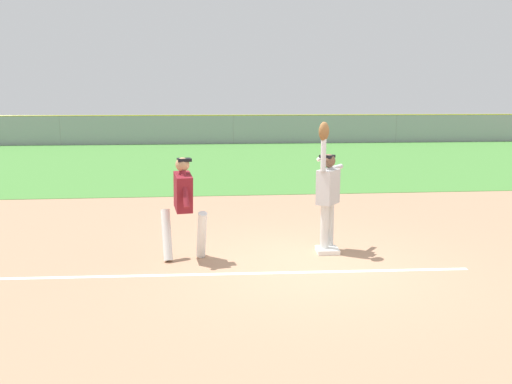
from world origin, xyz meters
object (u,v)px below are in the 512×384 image
at_px(fielder, 328,189).
at_px(parked_car_green, 149,130).
at_px(runner, 183,201).
at_px(parked_car_silver, 286,129).
at_px(baseball, 319,160).
at_px(first_base, 327,250).
at_px(parked_car_white, 220,129).
at_px(parked_car_tan, 349,128).

xyz_separation_m(fielder, parked_car_green, (-5.77, 25.61, -0.45)).
bearing_deg(runner, parked_car_silver, 67.38).
bearing_deg(baseball, first_base, -66.33).
distance_m(runner, baseball, 2.47).
distance_m(parked_car_white, parked_car_tan, 8.77).
xyz_separation_m(baseball, parked_car_silver, (3.36, 25.29, -0.93)).
distance_m(runner, parked_car_tan, 28.13).
height_order(parked_car_white, parked_car_silver, same).
xyz_separation_m(runner, parked_car_white, (1.33, 25.94, -0.32)).
height_order(runner, parked_car_silver, runner).
distance_m(first_base, runner, 2.66).
height_order(parked_car_silver, parked_car_tan, same).
xyz_separation_m(fielder, parked_car_tan, (7.62, 26.00, -0.45)).
bearing_deg(first_base, parked_car_green, 102.66).
height_order(first_base, parked_car_tan, parked_car_tan).
height_order(baseball, parked_car_white, baseball).
bearing_deg(parked_car_silver, parked_car_tan, 3.07).
relative_size(parked_car_white, parked_car_silver, 0.98).
xyz_separation_m(baseball, parked_car_green, (-5.65, 25.41, -0.93)).
bearing_deg(parked_car_tan, parked_car_green, 179.48).
relative_size(first_base, fielder, 0.17).
height_order(runner, parked_car_tan, runner).
xyz_separation_m(first_base, baseball, (-0.13, 0.29, 1.57)).
bearing_deg(parked_car_tan, first_base, -108.48).
xyz_separation_m(fielder, parked_car_white, (-1.14, 25.68, -0.45)).
bearing_deg(parked_car_white, parked_car_tan, 1.43).
xyz_separation_m(parked_car_white, parked_car_silver, (4.38, -0.19, 0.00)).
bearing_deg(runner, fielder, -4.15).
distance_m(baseball, parked_car_tan, 26.96).
relative_size(first_base, baseball, 5.14).
height_order(parked_car_white, parked_car_tan, same).
bearing_deg(parked_car_green, first_base, -83.29).
relative_size(runner, parked_car_tan, 0.38).
bearing_deg(parked_car_green, baseball, -83.43).
height_order(fielder, runner, fielder).
bearing_deg(runner, parked_car_white, 76.95).
distance_m(fielder, parked_car_silver, 25.69).
height_order(fielder, parked_car_white, fielder).
height_order(runner, parked_car_green, runner).
height_order(fielder, baseball, fielder).
xyz_separation_m(first_base, parked_car_silver, (3.23, 25.58, 0.63)).
height_order(baseball, parked_car_silver, baseball).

